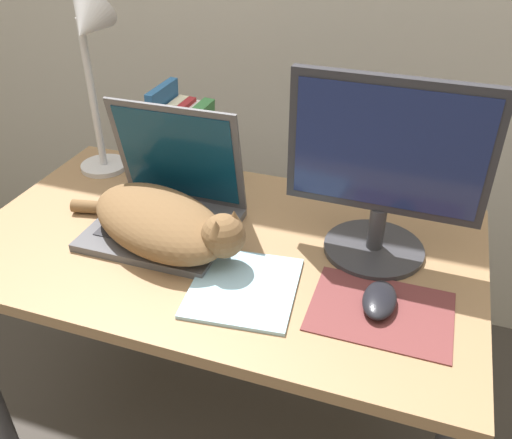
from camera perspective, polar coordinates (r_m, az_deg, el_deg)
The scene contains 9 objects.
desk at distance 1.29m, azimuth -3.48°, elevation -5.32°, with size 1.16×0.68×0.71m.
laptop at distance 1.28m, azimuth -9.35°, elevation 1.40°, with size 0.32×0.27×0.28m.
cat at distance 1.22m, azimuth -9.72°, elevation -0.30°, with size 0.49×0.34×0.13m.
external_monitor at distance 1.13m, azimuth 13.43°, elevation 5.15°, with size 0.41×0.22×0.40m.
mousepad at distance 1.08m, azimuth 13.01°, elevation -9.38°, with size 0.27×0.20×0.00m.
computer_mouse at distance 1.08m, azimuth 12.87°, elevation -8.24°, with size 0.06×0.11×0.03m.
book_row at distance 1.47m, azimuth -7.79°, elevation 8.21°, with size 0.14×0.15×0.25m.
desk_lamp at distance 1.45m, azimuth -16.97°, elevation 15.99°, with size 0.17×0.17×0.48m.
notepad at distance 1.11m, azimuth -1.30°, elevation -7.14°, with size 0.23×0.25×0.01m.
Camera 1 is at (0.40, -0.59, 1.43)m, focal length 38.00 mm.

